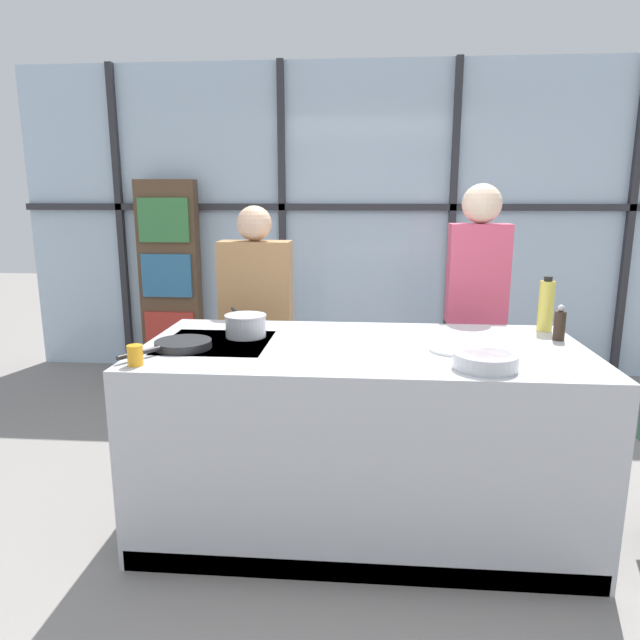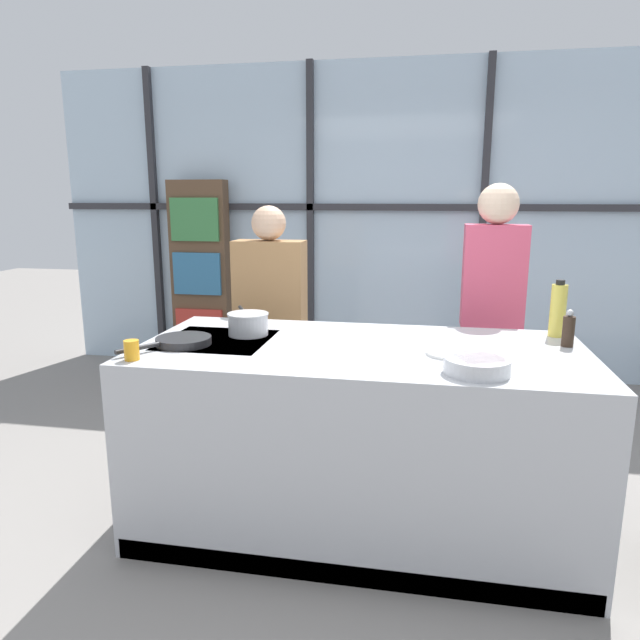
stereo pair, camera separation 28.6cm
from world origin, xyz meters
name	(u,v)px [view 2 (the right image)]	position (x,y,z in m)	size (l,w,h in m)	color
ground_plane	(358,520)	(0.00, 0.00, 0.00)	(18.00, 18.00, 0.00)	gray
back_window_wall	(394,222)	(0.00, 2.62, 1.40)	(6.40, 0.10, 2.80)	silver
bookshelf	(201,276)	(-1.81, 2.43, 0.89)	(0.55, 0.19, 1.78)	brown
demo_island	(359,436)	(0.00, 0.00, 0.46)	(2.14, 1.03, 0.93)	#B7BABF
spectator_far_left	(270,313)	(-0.70, 0.90, 0.88)	(0.46, 0.22, 1.58)	black
spectator_center_left	(492,301)	(0.70, 0.90, 1.01)	(0.37, 0.24, 1.71)	#232838
frying_pan	(182,341)	(-0.86, -0.13, 0.95)	(0.34, 0.43, 0.04)	#232326
saucepan	(248,323)	(-0.60, 0.13, 0.99)	(0.24, 0.37, 0.12)	silver
white_plate	(451,353)	(0.42, -0.07, 0.94)	(0.23, 0.23, 0.01)	white
mixing_bowl	(477,365)	(0.51, -0.34, 0.97)	(0.27, 0.27, 0.07)	silver
oil_bottle	(558,310)	(0.97, 0.39, 1.07)	(0.08, 0.08, 0.29)	#E0CC4C
pepper_grinder	(568,330)	(0.98, 0.18, 1.01)	(0.06, 0.06, 0.18)	#332319
juice_glass_near	(132,350)	(-0.97, -0.42, 0.97)	(0.07, 0.07, 0.09)	orange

